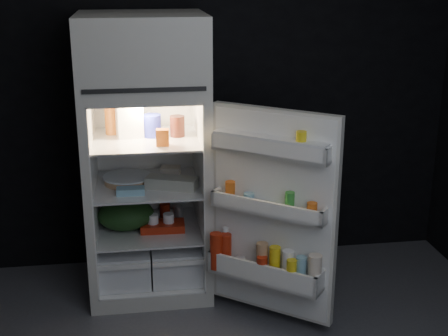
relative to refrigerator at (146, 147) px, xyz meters
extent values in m
cube|color=black|center=(0.15, 0.38, 0.39)|extent=(4.00, 0.00, 2.70)
cube|color=silver|center=(0.00, -0.02, -0.91)|extent=(0.76, 0.70, 0.10)
cube|color=silver|center=(-0.35, -0.02, -0.26)|extent=(0.05, 0.70, 1.20)
cube|color=silver|center=(0.36, -0.02, -0.26)|extent=(0.05, 0.70, 1.20)
cube|color=white|center=(0.00, 0.30, -0.26)|extent=(0.66, 0.05, 1.20)
cube|color=silver|center=(0.00, -0.02, 0.37)|extent=(0.76, 0.70, 0.06)
cube|color=silver|center=(0.00, -0.02, 0.61)|extent=(0.76, 0.70, 0.42)
cube|color=black|center=(0.00, -0.38, 0.43)|extent=(0.68, 0.01, 0.02)
cube|color=white|center=(-0.33, -0.05, -0.26)|extent=(0.01, 0.65, 1.20)
cube|color=white|center=(0.33, -0.05, -0.26)|extent=(0.01, 0.65, 1.20)
cube|color=white|center=(0.00, -0.05, 0.34)|extent=(0.66, 0.65, 0.01)
cube|color=white|center=(0.00, -0.05, -0.85)|extent=(0.66, 0.65, 0.01)
cube|color=white|center=(0.00, -0.05, 0.06)|extent=(0.65, 0.63, 0.01)
cube|color=white|center=(0.00, -0.05, -0.24)|extent=(0.65, 0.63, 0.01)
cube|color=white|center=(0.00, -0.05, -0.54)|extent=(0.65, 0.63, 0.01)
cube|color=white|center=(-0.16, -0.03, -0.74)|extent=(0.32, 0.59, 0.22)
cube|color=white|center=(0.17, -0.03, -0.74)|extent=(0.32, 0.59, 0.22)
cube|color=white|center=(-0.16, -0.35, -0.65)|extent=(0.32, 0.02, 0.03)
cube|color=white|center=(0.17, -0.35, -0.65)|extent=(0.32, 0.02, 0.03)
cube|color=#FFE5B2|center=(0.00, -0.10, 0.32)|extent=(0.14, 0.14, 0.02)
cube|color=silver|center=(0.70, -0.58, -0.26)|extent=(0.63, 0.51, 1.22)
cube|color=white|center=(0.68, -0.61, -0.26)|extent=(0.57, 0.45, 1.18)
cube|color=white|center=(0.65, -0.64, 0.11)|extent=(0.59, 0.49, 0.02)
cube|color=white|center=(0.63, -0.67, 0.15)|extent=(0.55, 0.43, 0.10)
cube|color=white|center=(0.91, -0.84, 0.15)|extent=(0.07, 0.08, 0.10)
cube|color=white|center=(0.39, -0.44, 0.15)|extent=(0.07, 0.08, 0.10)
cube|color=white|center=(0.65, -0.64, -0.22)|extent=(0.60, 0.50, 0.02)
cube|color=white|center=(0.62, -0.68, -0.19)|extent=(0.55, 0.43, 0.09)
cube|color=white|center=(0.91, -0.85, -0.19)|extent=(0.08, 0.09, 0.09)
cube|color=white|center=(0.39, -0.44, -0.19)|extent=(0.08, 0.09, 0.09)
cube|color=white|center=(0.64, -0.66, -0.63)|extent=(0.62, 0.53, 0.02)
cube|color=white|center=(0.60, -0.71, -0.57)|extent=(0.55, 0.43, 0.13)
cube|color=white|center=(0.90, -0.86, -0.57)|extent=(0.10, 0.12, 0.13)
cube|color=white|center=(0.38, -0.46, -0.57)|extent=(0.10, 0.12, 0.13)
cube|color=white|center=(0.65, -0.64, 0.21)|extent=(0.58, 0.48, 0.02)
cylinder|color=yellow|center=(0.79, -0.75, 0.20)|extent=(0.08, 0.08, 0.14)
cylinder|color=silver|center=(0.68, -0.66, 0.17)|extent=(0.08, 0.08, 0.09)
cylinder|color=orange|center=(0.85, -0.80, -0.16)|extent=(0.08, 0.08, 0.10)
cylinder|color=#338C33|center=(0.75, -0.72, -0.14)|extent=(0.07, 0.07, 0.13)
cylinder|color=#7DADC1|center=(0.55, -0.57, -0.17)|extent=(0.08, 0.08, 0.08)
cylinder|color=orange|center=(0.46, -0.50, -0.15)|extent=(0.08, 0.08, 0.13)
cylinder|color=beige|center=(0.87, -0.84, -0.51)|extent=(0.11, 0.11, 0.21)
cylinder|color=#7DADC1|center=(0.81, -0.79, -0.53)|extent=(0.08, 0.08, 0.18)
cylinder|color=white|center=(0.75, -0.75, -0.52)|extent=(0.10, 0.10, 0.20)
cylinder|color=yellow|center=(0.68, -0.70, -0.51)|extent=(0.09, 0.09, 0.20)
cylinder|color=tan|center=(0.62, -0.65, -0.51)|extent=(0.10, 0.10, 0.21)
cylinder|color=#A8240E|center=(0.43, -0.50, -0.51)|extent=(0.10, 0.10, 0.21)
cylinder|color=yellow|center=(0.75, -0.80, -0.53)|extent=(0.08, 0.08, 0.17)
cylinder|color=#A8240E|center=(0.61, -0.69, -0.54)|extent=(0.08, 0.08, 0.14)
cylinder|color=silver|center=(0.50, -0.60, -0.56)|extent=(0.08, 0.08, 0.10)
cylinder|color=#A8240E|center=(0.38, -0.51, -0.50)|extent=(0.10, 0.10, 0.22)
cylinder|color=white|center=(0.43, -0.50, -0.37)|extent=(0.05, 0.05, 0.02)
cube|color=white|center=(-0.10, 0.02, 0.19)|extent=(0.18, 0.18, 0.24)
cylinder|color=#1E27A7|center=(0.04, -0.01, 0.14)|extent=(0.12, 0.12, 0.14)
cylinder|color=#33140E|center=(0.20, -0.02, 0.14)|extent=(0.12, 0.12, 0.13)
cylinder|color=#C7641F|center=(-0.21, 0.09, 0.18)|extent=(0.09, 0.09, 0.22)
cube|color=orange|center=(0.10, -0.22, 0.12)|extent=(0.08, 0.07, 0.10)
cube|color=#99998B|center=(0.15, -0.14, -0.19)|extent=(0.34, 0.23, 0.07)
cylinder|color=tan|center=(-0.12, -0.01, -0.21)|extent=(0.34, 0.34, 0.04)
cube|color=#7DADC1|center=(-0.11, -0.21, -0.21)|extent=(0.17, 0.09, 0.04)
cube|color=beige|center=(0.16, 0.13, -0.20)|extent=(0.15, 0.13, 0.05)
ellipsoid|color=#193815|center=(-0.15, -0.04, -0.43)|extent=(0.40, 0.36, 0.20)
cube|color=#A8240E|center=(0.08, -0.09, -0.50)|extent=(0.29, 0.16, 0.05)
cylinder|color=#A8240E|center=(0.11, 0.13, -0.48)|extent=(0.08, 0.08, 0.09)
cylinder|color=silver|center=(0.20, 0.08, -0.48)|extent=(0.08, 0.08, 0.09)
camera|label=1|loc=(-0.07, -3.80, 1.09)|focal=50.00mm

